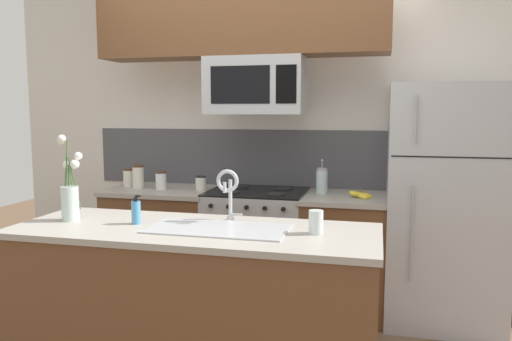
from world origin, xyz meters
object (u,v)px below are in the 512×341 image
object	(u,v)px
storage_jar_short	(161,180)
french_press	(322,181)
drinking_glass	(316,222)
storage_jar_tall	(129,178)
storage_jar_medium	(138,176)
banana_bunch	(361,195)
microwave	(256,86)
stove_range	(257,248)
refrigerator	(444,205)
storage_jar_squat	(201,183)
sink_faucet	(228,188)
flower_vase	(70,197)
dish_soap_bottle	(136,212)

from	to	relation	value
storage_jar_short	french_press	world-z (taller)	french_press
storage_jar_short	drinking_glass	distance (m)	1.85
storage_jar_tall	storage_jar_short	size ratio (longest dim) A/B	1.04
storage_jar_medium	banana_bunch	xyz separation A→B (m)	(1.81, -0.04, -0.07)
microwave	french_press	size ratio (longest dim) A/B	2.79
drinking_glass	storage_jar_short	bearing A→B (deg)	140.05
stove_range	refrigerator	bearing A→B (deg)	0.82
stove_range	microwave	world-z (taller)	microwave
stove_range	storage_jar_tall	world-z (taller)	storage_jar_tall
stove_range	microwave	distance (m)	1.27
storage_jar_squat	drinking_glass	bearing A→B (deg)	-48.37
sink_faucet	flower_vase	size ratio (longest dim) A/B	0.61
storage_jar_squat	storage_jar_medium	bearing A→B (deg)	-178.20
storage_jar_tall	sink_faucet	world-z (taller)	sink_faucet
storage_jar_squat	dish_soap_bottle	distance (m)	1.23
drinking_glass	flower_vase	xyz separation A→B (m)	(-1.43, -0.02, 0.08)
storage_jar_short	dish_soap_bottle	xyz separation A→B (m)	(0.40, -1.20, -0.00)
storage_jar_short	banana_bunch	xyz separation A→B (m)	(1.60, -0.02, -0.05)
dish_soap_bottle	sink_faucet	bearing A→B (deg)	19.96
french_press	flower_vase	bearing A→B (deg)	-135.31
stove_range	banana_bunch	bearing A→B (deg)	-4.28
stove_range	storage_jar_tall	bearing A→B (deg)	178.00
storage_jar_medium	storage_jar_short	bearing A→B (deg)	-4.06
microwave	banana_bunch	distance (m)	1.14
refrigerator	storage_jar_squat	world-z (taller)	refrigerator
sink_faucet	dish_soap_bottle	xyz separation A→B (m)	(-0.49, -0.18, -0.13)
refrigerator	microwave	bearing A→B (deg)	-178.32
storage_jar_squat	flower_vase	bearing A→B (deg)	-105.84
storage_jar_short	flower_vase	bearing A→B (deg)	-90.87
banana_bunch	flower_vase	world-z (taller)	flower_vase
drinking_glass	banana_bunch	bearing A→B (deg)	80.92
sink_faucet	dish_soap_bottle	bearing A→B (deg)	-160.04
drinking_glass	flower_vase	distance (m)	1.44
storage_jar_short	drinking_glass	xyz separation A→B (m)	(1.41, -1.18, -0.01)
refrigerator	flower_vase	world-z (taller)	refrigerator
refrigerator	storage_jar_short	world-z (taller)	refrigerator
french_press	dish_soap_bottle	distance (m)	1.58
storage_jar_tall	microwave	bearing A→B (deg)	-3.07
microwave	banana_bunch	world-z (taller)	microwave
dish_soap_bottle	drinking_glass	distance (m)	1.02
refrigerator	french_press	world-z (taller)	refrigerator
stove_range	dish_soap_bottle	world-z (taller)	dish_soap_bottle
storage_jar_short	drinking_glass	size ratio (longest dim) A/B	1.18
storage_jar_squat	flower_vase	xyz separation A→B (m)	(-0.35, -1.24, 0.08)
storage_jar_medium	french_press	distance (m)	1.51
stove_range	storage_jar_squat	world-z (taller)	storage_jar_squat
drinking_glass	flower_vase	bearing A→B (deg)	-179.10
storage_jar_squat	french_press	world-z (taller)	french_press
dish_soap_bottle	storage_jar_medium	bearing A→B (deg)	116.57
storage_jar_squat	sink_faucet	bearing A→B (deg)	-62.19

